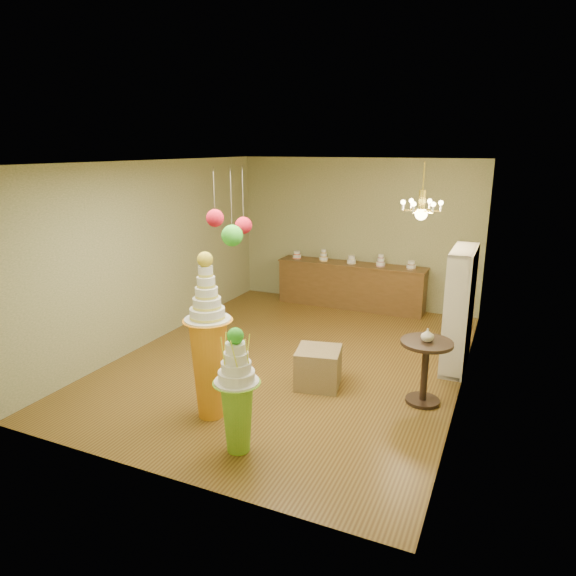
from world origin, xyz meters
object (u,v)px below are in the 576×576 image
at_px(pedestal_green, 237,400).
at_px(sideboard, 351,284).
at_px(pedestal_orange, 209,355).
at_px(round_table, 425,363).

relative_size(pedestal_green, sideboard, 0.47).
bearing_deg(pedestal_orange, sideboard, 87.40).
relative_size(sideboard, round_table, 3.60).
bearing_deg(pedestal_green, round_table, 49.47).
height_order(sideboard, round_table, sideboard).
bearing_deg(sideboard, pedestal_orange, -92.60).
relative_size(pedestal_green, round_table, 1.68).
bearing_deg(pedestal_green, sideboard, 94.70).
bearing_deg(sideboard, round_table, -59.56).
xyz_separation_m(pedestal_green, sideboard, (-0.45, 5.50, -0.13)).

